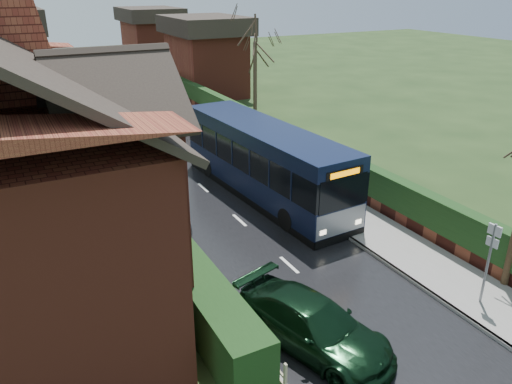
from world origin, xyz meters
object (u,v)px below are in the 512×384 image
car_silver (166,211)px  bus (265,162)px  car_green (313,325)px  bus_stop_sign (490,253)px

car_silver → bus: bearing=18.9°
car_green → bus_stop_sign: bearing=-25.4°
car_green → car_silver: bearing=80.9°
car_silver → bus_stop_sign: (6.80, -9.71, 1.20)m
bus → car_green: bus is taller
bus → car_green: (-3.80, -9.72, -0.95)m
bus → car_silver: bearing=-174.0°
car_green → bus_stop_sign: bus_stop_sign is taller
bus → car_green: bearing=-115.1°
bus → bus_stop_sign: size_ratio=3.93×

